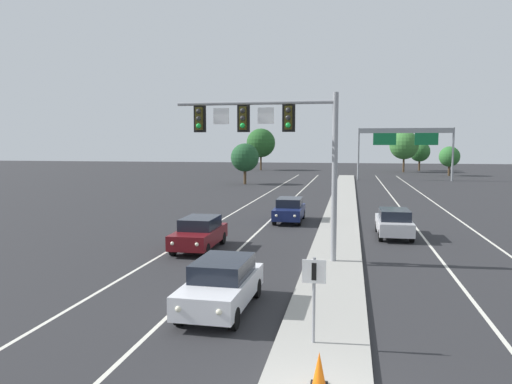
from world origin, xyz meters
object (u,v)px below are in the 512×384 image
at_px(median_sign_post, 314,287).
at_px(car_oncoming_navy, 289,210).
at_px(traffic_cone_median_nose, 319,370).
at_px(tree_far_right_a, 404,145).
at_px(highway_sign_gantry, 405,137).
at_px(tree_far_right_b, 420,151).
at_px(car_oncoming_white, 222,284).
at_px(tree_far_right_c, 449,157).
at_px(car_receding_silver, 394,222).
at_px(tree_far_left_a, 261,143).
at_px(tree_far_left_b, 245,158).
at_px(car_oncoming_darkred, 199,233).
at_px(overhead_signal_mast, 277,137).

distance_m(median_sign_post, car_oncoming_navy, 20.69).
bearing_deg(median_sign_post, traffic_cone_median_nose, -82.82).
xyz_separation_m(car_oncoming_navy, tree_far_right_a, (13.61, 62.68, 4.20)).
height_order(highway_sign_gantry, tree_far_right_b, highway_sign_gantry).
height_order(median_sign_post, car_oncoming_white, median_sign_post).
bearing_deg(traffic_cone_median_nose, car_oncoming_navy, 98.53).
relative_size(tree_far_right_c, tree_far_right_a, 0.63).
relative_size(car_oncoming_navy, tree_far_right_b, 0.78).
distance_m(car_receding_silver, tree_far_right_b, 73.61).
height_order(car_oncoming_white, tree_far_right_b, tree_far_right_b).
distance_m(median_sign_post, highway_sign_gantry, 62.08).
xyz_separation_m(tree_far_right_a, tree_far_left_a, (-27.30, 2.20, 0.40)).
distance_m(traffic_cone_median_nose, tree_far_left_b, 54.41).
bearing_deg(median_sign_post, tree_far_right_c, 77.19).
distance_m(tree_far_right_b, tree_far_right_c, 15.56).
xyz_separation_m(car_oncoming_darkred, car_oncoming_navy, (3.30, 9.52, 0.00)).
relative_size(car_oncoming_darkred, tree_far_right_b, 0.77).
relative_size(car_oncoming_darkred, tree_far_right_a, 0.58).
height_order(car_oncoming_navy, highway_sign_gantry, highway_sign_gantry).
distance_m(car_oncoming_navy, car_receding_silver, 7.73).
distance_m(car_receding_silver, tree_far_right_c, 59.05).
bearing_deg(car_oncoming_darkred, tree_far_right_c, 69.72).
distance_m(tree_far_right_a, tree_far_left_a, 27.39).
xyz_separation_m(median_sign_post, tree_far_right_b, (14.02, 88.87, 2.18)).
distance_m(car_oncoming_white, tree_far_right_c, 73.86).
height_order(car_receding_silver, traffic_cone_median_nose, car_receding_silver).
bearing_deg(car_oncoming_navy, tree_far_right_a, 77.75).
bearing_deg(tree_far_left_b, tree_far_left_a, 96.89).
xyz_separation_m(overhead_signal_mast, car_receding_silver, (5.57, 7.03, -4.67)).
bearing_deg(overhead_signal_mast, traffic_cone_median_nose, -77.24).
bearing_deg(highway_sign_gantry, car_oncoming_darkred, -106.39).
bearing_deg(traffic_cone_median_nose, tree_far_right_a, 83.18).
bearing_deg(car_oncoming_white, tree_far_left_b, 101.25).
height_order(median_sign_post, tree_far_right_a, tree_far_right_a).
relative_size(overhead_signal_mast, car_oncoming_white, 1.60).
height_order(traffic_cone_median_nose, tree_far_left_a, tree_far_left_a).
xyz_separation_m(car_oncoming_darkred, car_receding_silver, (9.70, 5.20, 0.00)).
distance_m(car_oncoming_white, car_receding_silver, 15.06).
bearing_deg(tree_far_right_b, car_oncoming_navy, -104.06).
distance_m(car_receding_silver, tree_far_left_b, 38.00).
relative_size(overhead_signal_mast, highway_sign_gantry, 0.54).
bearing_deg(tree_far_right_a, car_oncoming_navy, -102.25).
xyz_separation_m(median_sign_post, tree_far_right_c, (16.73, 73.56, 1.56)).
distance_m(median_sign_post, tree_far_right_c, 75.46).
bearing_deg(car_receding_silver, overhead_signal_mast, -128.38).
bearing_deg(car_oncoming_darkred, tree_far_left_a, 97.95).
distance_m(overhead_signal_mast, median_sign_post, 10.14).
distance_m(tree_far_left_b, tree_far_right_c, 37.31).
relative_size(car_oncoming_white, car_oncoming_darkred, 1.01).
distance_m(median_sign_post, car_oncoming_darkred, 12.68).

